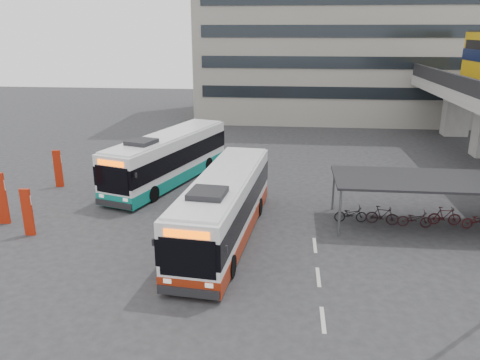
# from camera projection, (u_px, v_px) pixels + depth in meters

# --- Properties ---
(ground) EXTENTS (120.00, 120.00, 0.00)m
(ground) POSITION_uv_depth(u_px,v_px,m) (262.00, 243.00, 22.35)
(ground) COLOR #28282B
(ground) RESTS_ON ground
(bike_shelter) EXTENTS (10.00, 4.00, 2.54)m
(bike_shelter) POSITION_uv_depth(u_px,v_px,m) (431.00, 199.00, 23.91)
(bike_shelter) COLOR #595B60
(bike_shelter) RESTS_ON ground
(office_block) EXTENTS (30.00, 15.00, 25.00)m
(office_block) POSITION_uv_depth(u_px,v_px,m) (337.00, 4.00, 52.01)
(office_block) COLOR gray
(office_block) RESTS_ON ground
(road_markings) EXTENTS (0.15, 7.60, 0.01)m
(road_markings) POSITION_uv_depth(u_px,v_px,m) (318.00, 277.00, 19.26)
(road_markings) COLOR beige
(road_markings) RESTS_ON ground
(bus_main) EXTENTS (3.64, 11.77, 3.42)m
(bus_main) POSITION_uv_depth(u_px,v_px,m) (224.00, 207.00, 22.45)
(bus_main) COLOR white
(bus_main) RESTS_ON ground
(bus_teal) EXTENTS (5.99, 11.96, 3.47)m
(bus_teal) POSITION_uv_depth(u_px,v_px,m) (169.00, 158.00, 30.93)
(bus_teal) COLOR white
(bus_teal) RESTS_ON ground
(pedestrian) EXTENTS (0.47, 0.64, 1.61)m
(pedestrian) POSITION_uv_depth(u_px,v_px,m) (252.00, 210.00, 24.21)
(pedestrian) COLOR black
(pedestrian) RESTS_ON ground
(sign_totem_south) EXTENTS (0.52, 0.18, 2.42)m
(sign_totem_south) POSITION_uv_depth(u_px,v_px,m) (27.00, 211.00, 22.85)
(sign_totem_south) COLOR #A51F0A
(sign_totem_south) RESTS_ON ground
(sign_totem_mid) EXTENTS (0.60, 0.25, 2.77)m
(sign_totem_mid) POSITION_uv_depth(u_px,v_px,m) (1.00, 198.00, 24.19)
(sign_totem_mid) COLOR #A51F0A
(sign_totem_mid) RESTS_ON ground
(sign_totem_north) EXTENTS (0.52, 0.29, 2.43)m
(sign_totem_north) POSITION_uv_depth(u_px,v_px,m) (58.00, 168.00, 30.01)
(sign_totem_north) COLOR #A51F0A
(sign_totem_north) RESTS_ON ground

